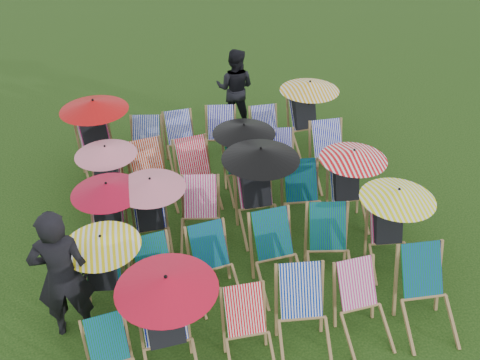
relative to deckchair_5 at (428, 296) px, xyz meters
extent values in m
plane|color=black|center=(-2.09, 2.26, -0.52)|extent=(100.00, 100.00, 0.00)
cube|color=#096127|center=(-4.03, 0.15, 0.07)|extent=(0.48, 0.38, 0.52)
cube|color=#07179C|center=(-3.35, 0.28, 0.17)|extent=(0.54, 0.41, 0.61)
cube|color=black|center=(-3.35, 0.22, 0.17)|extent=(0.46, 0.47, 0.64)
sphere|color=tan|center=(-3.35, 0.33, 0.50)|extent=(0.23, 0.23, 0.23)
cylinder|color=black|center=(-3.28, 0.18, 0.45)|extent=(0.03, 0.03, 0.75)
cone|color=red|center=(-3.28, 0.18, 0.79)|extent=(1.18, 1.18, 0.18)
cube|color=red|center=(-2.37, 0.20, 0.11)|extent=(0.47, 0.35, 0.56)
cube|color=#0829A5|center=(-1.63, 0.29, 0.18)|extent=(0.57, 0.45, 0.63)
cube|color=#D82B86|center=(-0.87, 0.30, 0.13)|extent=(0.51, 0.39, 0.58)
cube|color=#096233|center=(0.02, 0.28, 0.20)|extent=(0.56, 0.43, 0.64)
cube|color=#0A6C2A|center=(-4.05, 1.38, 0.07)|extent=(0.49, 0.39, 0.53)
cube|color=black|center=(-4.06, 1.33, 0.07)|extent=(0.42, 0.43, 0.55)
sphere|color=tan|center=(-4.04, 1.43, 0.36)|extent=(0.19, 0.19, 0.19)
cylinder|color=black|center=(-4.01, 1.29, 0.31)|extent=(0.03, 0.03, 0.65)
cone|color=yellow|center=(-4.01, 1.29, 0.61)|extent=(1.01, 1.01, 0.16)
cube|color=#0A6D22|center=(-3.40, 1.40, 0.11)|extent=(0.52, 0.42, 0.56)
cube|color=#09673F|center=(-2.61, 1.42, 0.14)|extent=(0.54, 0.43, 0.59)
cube|color=#0A6929|center=(-1.69, 1.42, 0.19)|extent=(0.56, 0.43, 0.63)
cube|color=#0B742C|center=(-0.86, 1.40, 0.18)|extent=(0.59, 0.48, 0.63)
cube|color=#E92E79|center=(0.06, 1.40, 0.11)|extent=(0.51, 0.40, 0.56)
cube|color=black|center=(0.05, 1.35, 0.11)|extent=(0.44, 0.45, 0.59)
sphere|color=tan|center=(0.07, 1.45, 0.41)|extent=(0.21, 0.21, 0.21)
cylinder|color=black|center=(0.11, 1.31, 0.36)|extent=(0.03, 0.03, 0.68)
cone|color=#EFF10C|center=(0.11, 1.31, 0.68)|extent=(1.08, 1.08, 0.17)
cube|color=#EA2E8F|center=(-3.96, 2.50, 0.09)|extent=(0.48, 0.37, 0.54)
cube|color=black|center=(-3.97, 2.46, 0.09)|extent=(0.41, 0.42, 0.57)
sphere|color=tan|center=(-3.96, 2.55, 0.39)|extent=(0.20, 0.20, 0.20)
cylinder|color=black|center=(-3.91, 2.41, 0.34)|extent=(0.03, 0.03, 0.67)
cone|color=#A50925|center=(-3.91, 2.41, 0.64)|extent=(1.05, 1.05, 0.16)
cube|color=#080DA7|center=(-3.35, 2.48, 0.09)|extent=(0.46, 0.35, 0.54)
cube|color=black|center=(-3.34, 2.43, 0.09)|extent=(0.39, 0.40, 0.57)
sphere|color=tan|center=(-3.35, 2.53, 0.39)|extent=(0.20, 0.20, 0.20)
cylinder|color=black|center=(-3.29, 2.40, 0.34)|extent=(0.03, 0.03, 0.67)
cone|color=#D16A7F|center=(-3.29, 2.40, 0.64)|extent=(1.05, 1.05, 0.16)
cube|color=#E72E82|center=(-2.54, 2.56, 0.16)|extent=(0.57, 0.47, 0.61)
cube|color=#CB2870|center=(-1.65, 2.65, 0.19)|extent=(0.54, 0.40, 0.63)
cube|color=black|center=(-1.65, 2.59, 0.18)|extent=(0.45, 0.47, 0.66)
sphere|color=tan|center=(-1.65, 2.70, 0.53)|extent=(0.23, 0.23, 0.23)
cylinder|color=black|center=(-1.58, 2.55, 0.48)|extent=(0.03, 0.03, 0.77)
cone|color=black|center=(-1.58, 2.55, 0.83)|extent=(1.21, 1.21, 0.19)
cube|color=#09642C|center=(-0.87, 2.61, 0.18)|extent=(0.56, 0.43, 0.62)
cube|color=#072895|center=(-0.15, 2.53, 0.11)|extent=(0.49, 0.37, 0.56)
cube|color=black|center=(-0.15, 2.48, 0.11)|extent=(0.42, 0.43, 0.59)
sphere|color=tan|center=(-0.14, 2.58, 0.41)|extent=(0.21, 0.21, 0.21)
cylinder|color=black|center=(-0.09, 2.44, 0.36)|extent=(0.03, 0.03, 0.68)
cone|color=red|center=(-0.09, 2.44, 0.68)|extent=(1.08, 1.08, 0.17)
cube|color=#D82B8B|center=(-3.96, 3.64, 0.07)|extent=(0.48, 0.38, 0.52)
cube|color=black|center=(-3.97, 3.60, 0.07)|extent=(0.42, 0.43, 0.55)
sphere|color=tan|center=(-3.95, 3.69, 0.35)|extent=(0.19, 0.19, 0.19)
cylinder|color=black|center=(-3.92, 3.56, 0.31)|extent=(0.03, 0.03, 0.64)
cone|color=#DA6F84|center=(-3.92, 3.56, 0.60)|extent=(1.01, 1.01, 0.16)
cube|color=red|center=(-3.28, 3.78, 0.19)|extent=(0.59, 0.48, 0.64)
cube|color=red|center=(-2.49, 3.71, 0.18)|extent=(0.57, 0.45, 0.63)
cube|color=#096227|center=(-1.66, 3.69, 0.11)|extent=(0.49, 0.37, 0.56)
cube|color=black|center=(-1.66, 3.64, 0.11)|extent=(0.41, 0.42, 0.59)
sphere|color=tan|center=(-1.66, 3.74, 0.42)|extent=(0.21, 0.21, 0.21)
cylinder|color=black|center=(-1.60, 3.61, 0.37)|extent=(0.03, 0.03, 0.69)
cone|color=black|center=(-1.60, 3.61, 0.69)|extent=(1.08, 1.08, 0.17)
cube|color=#090794|center=(-0.93, 3.76, 0.15)|extent=(0.56, 0.44, 0.60)
cube|color=#080FAA|center=(0.01, 3.77, 0.19)|extent=(0.54, 0.40, 0.64)
cube|color=#F83198|center=(-4.15, 4.86, 0.19)|extent=(0.60, 0.49, 0.63)
cube|color=black|center=(-4.14, 4.81, 0.19)|extent=(0.52, 0.53, 0.66)
sphere|color=tan|center=(-4.16, 4.92, 0.54)|extent=(0.23, 0.23, 0.23)
cylinder|color=black|center=(-4.07, 4.78, 0.48)|extent=(0.03, 0.03, 0.78)
cone|color=#B20A0A|center=(-4.07, 4.78, 0.84)|extent=(1.22, 1.22, 0.19)
cube|color=#072392|center=(-3.21, 4.79, 0.15)|extent=(0.57, 0.46, 0.60)
cube|color=#0818AB|center=(-2.57, 4.94, 0.12)|extent=(0.51, 0.39, 0.58)
cube|color=#070799|center=(-1.76, 4.90, 0.15)|extent=(0.56, 0.45, 0.60)
cube|color=#070D9E|center=(-0.90, 4.82, 0.12)|extent=(0.48, 0.35, 0.57)
cube|color=#09079A|center=(-0.08, 4.94, 0.15)|extent=(0.53, 0.41, 0.60)
cube|color=black|center=(-0.07, 4.88, 0.15)|extent=(0.46, 0.47, 0.63)
sphere|color=tan|center=(-0.08, 4.99, 0.48)|extent=(0.22, 0.22, 0.22)
cylinder|color=black|center=(-0.01, 4.85, 0.43)|extent=(0.03, 0.03, 0.74)
cone|color=orange|center=(-0.01, 4.85, 0.77)|extent=(1.16, 1.16, 0.18)
imported|color=black|center=(-4.50, 0.94, 0.45)|extent=(0.72, 0.48, 1.93)
imported|color=black|center=(-1.24, 5.97, 0.34)|extent=(1.02, 0.94, 1.71)
camera|label=1|loc=(-3.41, -4.14, 5.11)|focal=40.00mm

